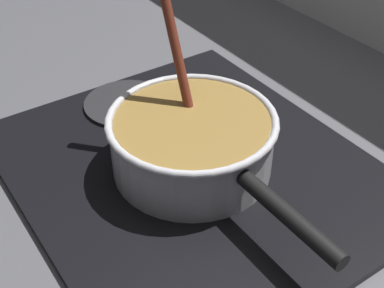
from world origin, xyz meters
name	(u,v)px	position (x,y,z in m)	size (l,w,h in m)	color
ground	(27,239)	(0.00, 0.00, -0.02)	(2.40, 1.60, 0.04)	#4C4C51
hob_plate	(192,170)	(0.03, 0.25, 0.01)	(0.56, 0.48, 0.01)	black
burner_ring	(192,164)	(0.03, 0.25, 0.02)	(0.20, 0.20, 0.01)	#592D0C
spare_burner	(127,103)	(-0.17, 0.25, 0.01)	(0.15, 0.15, 0.01)	#262628
cooking_pan	(193,141)	(0.03, 0.25, 0.06)	(0.42, 0.24, 0.32)	silver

